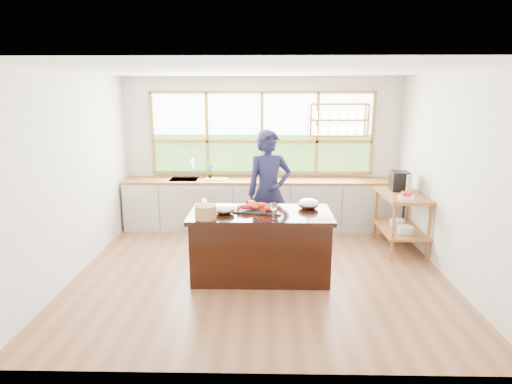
{
  "coord_description": "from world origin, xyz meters",
  "views": [
    {
      "loc": [
        0.05,
        -5.57,
        2.44
      ],
      "look_at": [
        -0.07,
        0.15,
        1.09
      ],
      "focal_mm": 30.0,
      "sensor_mm": 36.0,
      "label": 1
    }
  ],
  "objects_px": {
    "espresso_machine": "(399,181)",
    "wicker_basket": "(206,212)",
    "cook": "(269,192)",
    "island": "(260,245)"
  },
  "relations": [
    {
      "from": "cook",
      "to": "espresso_machine",
      "type": "relative_size",
      "value": 6.14
    },
    {
      "from": "espresso_machine",
      "to": "wicker_basket",
      "type": "height_order",
      "value": "espresso_machine"
    },
    {
      "from": "island",
      "to": "wicker_basket",
      "type": "relative_size",
      "value": 6.92
    },
    {
      "from": "island",
      "to": "wicker_basket",
      "type": "bearing_deg",
      "value": -155.96
    },
    {
      "from": "island",
      "to": "wicker_basket",
      "type": "xyz_separation_m",
      "value": [
        -0.68,
        -0.3,
        0.53
      ]
    },
    {
      "from": "espresso_machine",
      "to": "wicker_basket",
      "type": "relative_size",
      "value": 1.15
    },
    {
      "from": "cook",
      "to": "island",
      "type": "bearing_deg",
      "value": -111.3
    },
    {
      "from": "island",
      "to": "cook",
      "type": "distance_m",
      "value": 1.07
    },
    {
      "from": "espresso_machine",
      "to": "cook",
      "type": "bearing_deg",
      "value": -168.96
    },
    {
      "from": "cook",
      "to": "wicker_basket",
      "type": "height_order",
      "value": "cook"
    }
  ]
}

